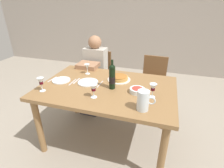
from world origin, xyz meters
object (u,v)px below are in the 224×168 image
wine_bottle (112,77)px  wine_glass_centre (153,88)px  wine_glass_left_diner (87,67)px  diner_left (93,72)px  baked_tart (119,78)px  dinner_plate_right_setting (61,80)px  chair_right (153,81)px  salad_bowl (137,90)px  wine_glass_spare (93,88)px  chair_left (99,74)px  dining_table (107,94)px  water_pitcher (143,102)px  wine_glass_right_diner (41,82)px  dinner_plate_left_setting (88,82)px

wine_bottle → wine_glass_centre: 0.45m
wine_glass_left_diner → diner_left: (-0.09, 0.39, -0.24)m
baked_tart → dinner_plate_right_setting: 0.69m
chair_right → baked_tart: bearing=63.3°
salad_bowl → wine_glass_spare: size_ratio=1.13×
chair_left → diner_left: size_ratio=0.75×
wine_glass_spare → chair_left: bearing=108.9°
salad_bowl → wine_glass_spare: 0.46m
dining_table → salad_bowl: salad_bowl is taller
salad_bowl → diner_left: diner_left is taller
water_pitcher → dinner_plate_right_setting: 1.07m
wine_glass_left_diner → wine_bottle: bearing=-34.9°
wine_glass_spare → dining_table: bearing=79.4°
dining_table → water_pitcher: size_ratio=8.09×
wine_glass_left_diner → diner_left: size_ratio=0.12×
wine_glass_spare → chair_right: (0.50, 1.13, -0.36)m
dining_table → diner_left: size_ratio=1.29×
wine_glass_centre → wine_glass_spare: size_ratio=1.05×
wine_bottle → chair_left: wine_bottle is taller
wine_glass_right_diner → wine_glass_centre: wine_glass_right_diner is taller
wine_glass_right_diner → dinner_plate_right_setting: size_ratio=0.71×
salad_bowl → dinner_plate_right_setting: bearing=178.5°
dining_table → baked_tart: bearing=68.4°
baked_tart → dinner_plate_left_setting: baked_tart is taller
dinner_plate_left_setting → diner_left: size_ratio=0.21×
baked_tart → wine_glass_spare: 0.50m
dining_table → wine_glass_left_diner: (-0.36, 0.27, 0.19)m
salad_bowl → wine_glass_right_diner: 1.01m
wine_glass_left_diner → dinner_plate_left_setting: bearing=-64.7°
dining_table → chair_left: bearing=116.6°
dining_table → wine_glass_left_diner: size_ratio=11.21×
dinner_plate_right_setting → chair_right: bearing=40.7°
wine_bottle → chair_right: bearing=66.6°
chair_left → chair_right: 0.90m
wine_glass_spare → salad_bowl: bearing=29.7°
wine_glass_right_diner → diner_left: diner_left is taller
salad_bowl → chair_right: size_ratio=0.18×
wine_glass_right_diner → baked_tart: bearing=35.7°
baked_tart → salad_bowl: bearing=-43.1°
wine_bottle → chair_left: 1.13m
dining_table → wine_glass_right_diner: bearing=-154.2°
water_pitcher → chair_left: size_ratio=0.21×
wine_glass_left_diner → salad_bowl: bearing=-23.9°
wine_glass_centre → dining_table: bearing=169.4°
wine_glass_spare → diner_left: diner_left is taller
wine_glass_centre → chair_left: size_ratio=0.17×
wine_bottle → dinner_plate_left_setting: wine_bottle is taller
wine_glass_spare → dinner_plate_right_setting: bearing=154.6°
wine_bottle → dinner_plate_right_setting: bearing=179.3°
water_pitcher → wine_glass_centre: bearing=76.1°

